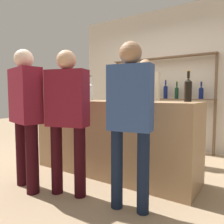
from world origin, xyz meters
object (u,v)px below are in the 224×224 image
wine_glass (76,92)px  customer_left (25,110)px  server_behind_counter (145,102)px  customer_right (130,113)px  customer_center (67,112)px  counter_bottle_0 (110,91)px  counter_bottle_4 (91,91)px  counter_bottle_2 (71,92)px  ice_bucket (130,93)px  counter_bottle_3 (188,89)px  cork_jar (147,95)px  counter_bottle_1 (78,91)px

wine_glass → customer_left: size_ratio=0.10×
server_behind_counter → customer_right: bearing=8.0°
wine_glass → customer_center: customer_center is taller
counter_bottle_0 → counter_bottle_4: 0.34m
counter_bottle_2 → customer_right: size_ratio=0.21×
wine_glass → server_behind_counter: (0.56, 1.04, -0.15)m
counter_bottle_4 → ice_bucket: bearing=-9.8°
counter_bottle_0 → counter_bottle_3: bearing=7.6°
counter_bottle_3 → ice_bucket: (-0.63, -0.27, -0.05)m
counter_bottle_0 → customer_center: 0.89m
customer_right → customer_left: (-1.21, -0.24, -0.00)m
ice_bucket → server_behind_counter: size_ratio=0.15×
customer_right → server_behind_counter: 1.69m
counter_bottle_3 → customer_left: bearing=-142.6°
ice_bucket → cork_jar: size_ratio=1.63×
counter_bottle_3 → counter_bottle_4: counter_bottle_3 is taller
counter_bottle_0 → counter_bottle_2: (-0.64, -0.11, -0.02)m
customer_left → counter_bottle_1: bearing=24.0°
counter_bottle_4 → server_behind_counter: (0.48, 0.83, -0.17)m
cork_jar → customer_center: (-0.53, -0.84, -0.18)m
counter_bottle_1 → customer_center: customer_center is taller
counter_bottle_4 → wine_glass: bearing=-110.0°
counter_bottle_4 → counter_bottle_0: bearing=1.7°
ice_bucket → counter_bottle_2: bearing=178.7°
ice_bucket → server_behind_counter: server_behind_counter is taller
counter_bottle_4 → customer_center: size_ratio=0.23×
server_behind_counter → counter_bottle_1: bearing=-59.4°
cork_jar → customer_center: customer_center is taller
wine_glass → server_behind_counter: bearing=61.8°
wine_glass → counter_bottle_2: bearing=151.7°
counter_bottle_2 → customer_left: 0.93m
counter_bottle_4 → customer_left: 1.03m
counter_bottle_1 → customer_center: bearing=-53.3°
customer_right → counter_bottle_1: bearing=48.9°
customer_left → customer_right: bearing=-64.3°
counter_bottle_3 → counter_bottle_4: 1.36m
customer_left → counter_bottle_4: bearing=6.7°
counter_bottle_0 → customer_right: (0.74, -0.77, -0.22)m
counter_bottle_2 → customer_left: (0.16, -0.89, -0.21)m
counter_bottle_2 → cork_jar: (1.19, 0.10, -0.05)m
customer_right → customer_center: 0.71m
customer_left → counter_bottle_0: bearing=-11.0°
wine_glass → counter_bottle_0: bearing=28.3°
customer_right → server_behind_counter: (-0.60, 1.58, 0.05)m
counter_bottle_0 → counter_bottle_4: bearing=-178.3°
counter_bottle_4 → counter_bottle_2: bearing=-160.8°
counter_bottle_1 → counter_bottle_3: (1.67, 0.07, 0.01)m
ice_bucket → server_behind_counter: 0.99m
counter_bottle_3 → ice_bucket: 0.69m
counter_bottle_3 → ice_bucket: counter_bottle_3 is taller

